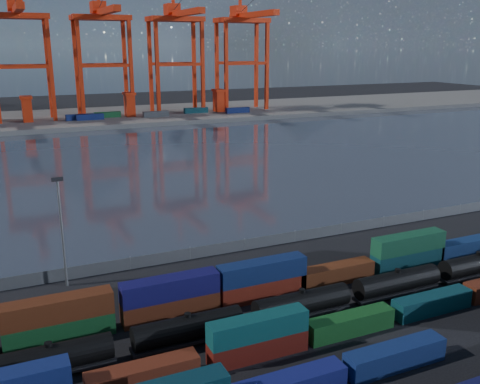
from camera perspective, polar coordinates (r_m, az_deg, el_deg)
name	(u,v)px	position (r m, az deg, el deg)	size (l,w,h in m)	color
ground	(336,324)	(71.48, 10.24, -13.69)	(700.00, 700.00, 0.00)	black
harbor_water	(138,164)	(163.74, -10.88, 3.00)	(700.00, 700.00, 0.00)	#313846
far_quay	(84,118)	(265.52, -16.34, 7.58)	(700.00, 70.00, 2.00)	#514F4C
container_row_south	(356,363)	(60.68, 12.24, -17.39)	(140.70, 2.51, 5.35)	#3A3C3F
container_row_mid	(396,310)	(73.05, 16.32, -11.94)	(140.50, 2.41, 5.13)	#45494B
container_row_north	(221,292)	(73.69, -2.09, -10.58)	(129.78, 2.62, 5.59)	navy
tanker_string	(302,304)	(71.06, 6.60, -11.79)	(106.72, 2.95, 4.22)	black
waterfront_fence	(245,245)	(93.13, 0.51, -5.64)	(160.12, 0.12, 2.20)	#595B5E
yard_light_mast	(62,226)	(81.14, -18.50, -3.49)	(1.60, 0.40, 16.60)	slate
gantry_cranes	(61,29)	(255.81, -18.53, 16.13)	(200.69, 49.33, 66.79)	red
quay_containers	(63,118)	(249.59, -18.40, 7.48)	(172.58, 10.99, 2.60)	navy
straddle_carriers	(80,106)	(254.55, -16.69, 8.79)	(140.00, 7.00, 11.10)	red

